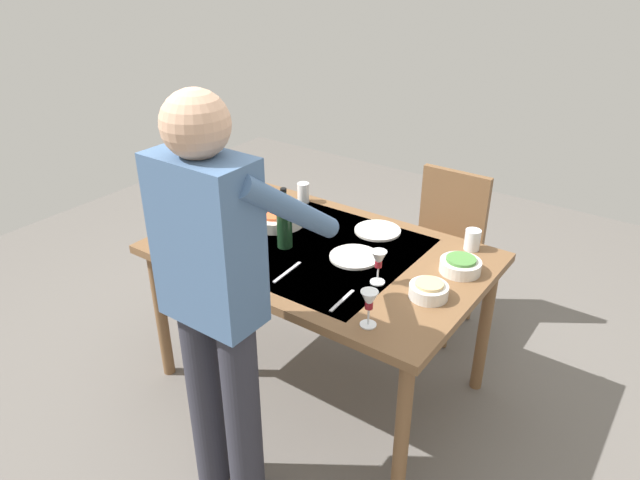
# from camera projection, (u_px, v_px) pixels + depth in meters

# --- Properties ---
(ground_plane) EXTENTS (6.00, 6.00, 0.00)m
(ground_plane) POSITION_uv_depth(u_px,v_px,m) (320.00, 378.00, 3.10)
(ground_plane) COLOR #66605B
(dining_table) EXTENTS (1.52, 0.99, 0.78)m
(dining_table) POSITION_uv_depth(u_px,v_px,m) (320.00, 263.00, 2.78)
(dining_table) COLOR brown
(dining_table) RESTS_ON ground_plane
(chair_near) EXTENTS (0.40, 0.40, 0.91)m
(chair_near) POSITION_uv_depth(u_px,v_px,m) (444.00, 240.00, 3.36)
(chair_near) COLOR #523019
(chair_near) RESTS_ON ground_plane
(person_server) EXTENTS (0.42, 0.61, 1.69)m
(person_server) POSITION_uv_depth(u_px,v_px,m) (216.00, 293.00, 2.06)
(person_server) COLOR #2D2D38
(person_server) RESTS_ON ground_plane
(wine_bottle) EXTENTS (0.07, 0.07, 0.30)m
(wine_bottle) POSITION_uv_depth(u_px,v_px,m) (284.00, 225.00, 2.72)
(wine_bottle) COLOR black
(wine_bottle) RESTS_ON dining_table
(wine_glass_left) EXTENTS (0.07, 0.07, 0.15)m
(wine_glass_left) POSITION_uv_depth(u_px,v_px,m) (379.00, 261.00, 2.43)
(wine_glass_left) COLOR white
(wine_glass_left) RESTS_ON dining_table
(wine_glass_right) EXTENTS (0.07, 0.07, 0.15)m
(wine_glass_right) POSITION_uv_depth(u_px,v_px,m) (369.00, 302.00, 2.16)
(wine_glass_right) COLOR white
(wine_glass_right) RESTS_ON dining_table
(water_cup_near_left) EXTENTS (0.07, 0.07, 0.10)m
(water_cup_near_left) POSITION_uv_depth(u_px,v_px,m) (472.00, 240.00, 2.72)
(water_cup_near_left) COLOR silver
(water_cup_near_left) RESTS_ON dining_table
(water_cup_near_right) EXTENTS (0.07, 0.07, 0.11)m
(water_cup_near_right) POSITION_uv_depth(u_px,v_px,m) (303.00, 193.00, 3.21)
(water_cup_near_right) COLOR silver
(water_cup_near_right) RESTS_ON dining_table
(water_cup_far_left) EXTENTS (0.07, 0.07, 0.11)m
(water_cup_far_left) POSITION_uv_depth(u_px,v_px,m) (229.00, 201.00, 3.11)
(water_cup_far_left) COLOR silver
(water_cup_far_left) RESTS_ON dining_table
(serving_bowl_pasta) EXTENTS (0.30, 0.30, 0.07)m
(serving_bowl_pasta) POSITION_uv_depth(u_px,v_px,m) (276.00, 216.00, 2.98)
(serving_bowl_pasta) COLOR silver
(serving_bowl_pasta) RESTS_ON dining_table
(side_bowl_salad) EXTENTS (0.18, 0.18, 0.07)m
(side_bowl_salad) POSITION_uv_depth(u_px,v_px,m) (460.00, 265.00, 2.54)
(side_bowl_salad) COLOR silver
(side_bowl_salad) RESTS_ON dining_table
(side_bowl_bread) EXTENTS (0.16, 0.16, 0.07)m
(side_bowl_bread) POSITION_uv_depth(u_px,v_px,m) (429.00, 290.00, 2.37)
(side_bowl_bread) COLOR silver
(side_bowl_bread) RESTS_ON dining_table
(dinner_plate_near) EXTENTS (0.23, 0.23, 0.01)m
(dinner_plate_near) POSITION_uv_depth(u_px,v_px,m) (355.00, 257.00, 2.67)
(dinner_plate_near) COLOR silver
(dinner_plate_near) RESTS_ON dining_table
(dinner_plate_far) EXTENTS (0.23, 0.23, 0.01)m
(dinner_plate_far) POSITION_uv_depth(u_px,v_px,m) (378.00, 231.00, 2.90)
(dinner_plate_far) COLOR silver
(dinner_plate_far) RESTS_ON dining_table
(table_knife) EXTENTS (0.03, 0.20, 0.00)m
(table_knife) POSITION_uv_depth(u_px,v_px,m) (287.00, 272.00, 2.55)
(table_knife) COLOR silver
(table_knife) RESTS_ON dining_table
(table_fork) EXTENTS (0.02, 0.18, 0.00)m
(table_fork) POSITION_uv_depth(u_px,v_px,m) (342.00, 301.00, 2.35)
(table_fork) COLOR silver
(table_fork) RESTS_ON dining_table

